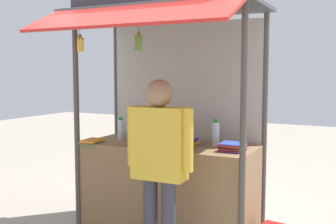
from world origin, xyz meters
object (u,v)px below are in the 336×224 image
magazine_stack_mid_left (186,142)px  magazine_stack_far_right (92,141)px  water_bottle_mid_right (138,131)px  magazine_stack_back_left (150,142)px  water_bottle_back_right (216,134)px  water_bottle_right (152,133)px  banana_bunch_inner_left (80,44)px  vendor_person (159,156)px  magazine_stack_rear_center (232,147)px  banana_bunch_leftmost (139,43)px  water_bottle_center (121,129)px

magazine_stack_mid_left → magazine_stack_far_right: bearing=-162.5°
magazine_stack_far_right → magazine_stack_mid_left: (1.00, 0.32, 0.02)m
water_bottle_mid_right → magazine_stack_back_left: (0.29, -0.24, -0.07)m
water_bottle_back_right → magazine_stack_mid_left: size_ratio=1.10×
water_bottle_back_right → magazine_stack_mid_left: water_bottle_back_right is taller
water_bottle_right → banana_bunch_inner_left: banana_bunch_inner_left is taller
magazine_stack_mid_left → vendor_person: vendor_person is taller
magazine_stack_far_right → magazine_stack_rear_center: magazine_stack_rear_center is taller
water_bottle_back_right → magazine_stack_back_left: size_ratio=0.97×
water_bottle_right → magazine_stack_back_left: size_ratio=0.81×
magazine_stack_mid_left → water_bottle_back_right: bearing=20.4°
water_bottle_right → vendor_person: size_ratio=0.14×
water_bottle_mid_right → magazine_stack_back_left: bearing=-39.4°
banana_bunch_leftmost → magazine_stack_rear_center: bearing=26.7°
water_bottle_center → banana_bunch_leftmost: banana_bunch_leftmost is taller
water_bottle_mid_right → banana_bunch_leftmost: size_ratio=0.72×
magazine_stack_back_left → banana_bunch_leftmost: 1.06m
magazine_stack_far_right → water_bottle_mid_right: bearing=46.2°
banana_bunch_leftmost → vendor_person: 1.13m
magazine_stack_back_left → magazine_stack_mid_left: bearing=27.1°
magazine_stack_far_right → banana_bunch_leftmost: 1.27m
water_bottle_right → vendor_person: bearing=-57.0°
magazine_stack_far_right → banana_bunch_inner_left: bearing=-91.3°
water_bottle_mid_right → banana_bunch_inner_left: size_ratio=0.74×
magazine_stack_rear_center → vendor_person: 0.85m
water_bottle_right → magazine_stack_rear_center: bearing=-3.9°
magazine_stack_rear_center → banana_bunch_leftmost: (-0.82, -0.41, 1.02)m
water_bottle_mid_right → magazine_stack_back_left: size_ratio=0.79×
magazine_stack_far_right → banana_bunch_inner_left: (-0.00, -0.16, 1.05)m
magazine_stack_back_left → banana_bunch_inner_left: banana_bunch_inner_left is taller
magazine_stack_rear_center → magazine_stack_mid_left: size_ratio=1.05×
water_bottle_back_right → magazine_stack_far_right: 1.36m
water_bottle_center → magazine_stack_rear_center: (1.37, -0.09, -0.08)m
magazine_stack_far_right → vendor_person: size_ratio=0.17×
water_bottle_center → magazine_stack_rear_center: water_bottle_center is taller
water_bottle_back_right → vendor_person: (-0.18, -0.91, -0.09)m
water_bottle_right → vendor_person: (0.52, -0.80, -0.06)m
water_bottle_center → banana_bunch_leftmost: 1.20m
magazine_stack_mid_left → banana_bunch_inner_left: (-1.00, -0.48, 1.03)m
banana_bunch_inner_left → magazine_stack_mid_left: bearing=25.5°
magazine_stack_rear_center → banana_bunch_leftmost: 1.37m
water_bottle_right → banana_bunch_inner_left: (-0.58, -0.48, 0.96)m
magazine_stack_back_left → water_bottle_back_right: bearing=24.2°
magazine_stack_far_right → magazine_stack_back_left: (0.65, 0.14, 0.02)m
magazine_stack_far_right → magazine_stack_back_left: bearing=11.9°
water_bottle_right → magazine_stack_back_left: (0.07, -0.18, -0.07)m
water_bottle_back_right → banana_bunch_leftmost: 1.24m
water_bottle_right → magazine_stack_back_left: bearing=-67.8°
magazine_stack_far_right → banana_bunch_leftmost: (0.71, -0.16, 1.04)m
magazine_stack_rear_center → magazine_stack_mid_left: magazine_stack_rear_center is taller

